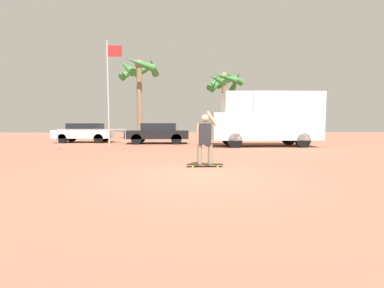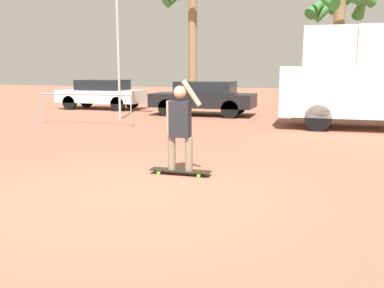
# 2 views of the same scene
# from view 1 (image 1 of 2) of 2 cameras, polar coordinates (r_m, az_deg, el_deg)

# --- Properties ---
(ground_plane) EXTENTS (80.00, 80.00, 0.00)m
(ground_plane) POSITION_cam_1_polar(r_m,az_deg,el_deg) (6.52, 1.14, -7.12)
(ground_plane) COLOR #935B47
(skateboard) EXTENTS (1.12, 0.25, 0.08)m
(skateboard) POSITION_cam_1_polar(r_m,az_deg,el_deg) (7.92, 2.88, -4.57)
(skateboard) COLOR black
(skateboard) RESTS_ON ground_plane
(person_skateboarder) EXTENTS (0.65, 0.23, 1.63)m
(person_skateboarder) POSITION_cam_1_polar(r_m,az_deg,el_deg) (7.83, 2.90, 1.70)
(person_skateboarder) COLOR gray
(person_skateboarder) RESTS_ON skateboard
(camper_van) EXTENTS (6.34, 2.24, 3.20)m
(camper_van) POSITION_cam_1_polar(r_m,az_deg,el_deg) (16.19, 16.19, 5.64)
(camper_van) COLOR black
(camper_van) RESTS_ON ground_plane
(parked_car_black) EXTENTS (4.26, 1.80, 1.41)m
(parked_car_black) POSITION_cam_1_polar(r_m,az_deg,el_deg) (17.97, -7.56, 2.52)
(parked_car_black) COLOR black
(parked_car_black) RESTS_ON ground_plane
(parked_car_white) EXTENTS (4.10, 1.75, 1.41)m
(parked_car_white) POSITION_cam_1_polar(r_m,az_deg,el_deg) (20.56, -22.71, 2.42)
(parked_car_white) COLOR black
(parked_car_white) RESTS_ON ground_plane
(palm_tree_near_van) EXTENTS (3.26, 3.28, 5.82)m
(palm_tree_near_van) POSITION_cam_1_polar(r_m,az_deg,el_deg) (22.44, 7.22, 12.64)
(palm_tree_near_van) COLOR #8E704C
(palm_tree_near_van) RESTS_ON ground_plane
(palm_tree_center_background) EXTENTS (3.87, 3.99, 7.20)m
(palm_tree_center_background) POSITION_cam_1_polar(r_m,az_deg,el_deg) (23.92, -11.58, 14.96)
(palm_tree_center_background) COLOR #8E704C
(palm_tree_center_background) RESTS_ON ground_plane
(flagpole) EXTENTS (0.93, 0.12, 6.21)m
(flagpole) POSITION_cam_1_polar(r_m,az_deg,el_deg) (16.32, -17.91, 12.11)
(flagpole) COLOR #B7B7BC
(flagpole) RESTS_ON ground_plane
(plaza_railing_segment) EXTENTS (3.54, 0.05, 1.08)m
(plaza_railing_segment) POSITION_cam_1_polar(r_m,az_deg,el_deg) (14.39, -21.42, 2.34)
(plaza_railing_segment) COLOR #99999E
(plaza_railing_segment) RESTS_ON ground_plane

